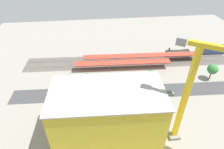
{
  "coord_description": "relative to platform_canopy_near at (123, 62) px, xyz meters",
  "views": [
    {
      "loc": [
        19.24,
        67.36,
        56.28
      ],
      "look_at": [
        11.6,
        0.84,
        7.76
      ],
      "focal_mm": 30.83,
      "sensor_mm": 36.0,
      "label": 1
    }
  ],
  "objects": [
    {
      "name": "passenger_coach",
      "position": [
        -55.3,
        -9.76,
        -1.0
      ],
      "size": [
        17.06,
        3.67,
        5.75
      ],
      "color": "black",
      "rests_on": "ground"
    },
    {
      "name": "street_tree_1",
      "position": [
        25.89,
        13.36,
        0.89
      ],
      "size": [
        5.74,
        5.74,
        7.8
      ],
      "color": "brown",
      "rests_on": "ground"
    },
    {
      "name": "platform_canopy_near",
      "position": [
        0.0,
        0.0,
        0.0
      ],
      "size": [
        48.88,
        6.6,
        4.23
      ],
      "color": "#C63D2D",
      "rests_on": "ground"
    },
    {
      "name": "traffic_light",
      "position": [
        22.66,
        22.74,
        0.41
      ],
      "size": [
        0.5,
        0.36,
        6.68
      ],
      "color": "#333333",
      "rests_on": "ground"
    },
    {
      "name": "parked_car_0",
      "position": [
        -16.77,
        21.9,
        -3.33
      ],
      "size": [
        4.66,
        2.04,
        1.56
      ],
      "color": "black",
      "rests_on": "ground"
    },
    {
      "name": "box_truck_0",
      "position": [
        16.72,
        26.4,
        -2.34
      ],
      "size": [
        9.01,
        2.75,
        3.41
      ],
      "color": "black",
      "rests_on": "ground"
    },
    {
      "name": "track_rails",
      "position": [
        -4.36,
        -6.9,
        -3.84
      ],
      "size": [
        110.94,
        12.28,
        0.12
      ],
      "color": "#9E9EA8",
      "rests_on": "ground"
    },
    {
      "name": "tower_crane",
      "position": [
        -11.89,
        43.51,
        16.63
      ],
      "size": [
        19.2,
        12.9,
        36.23
      ],
      "color": "gray",
      "rests_on": "ground"
    },
    {
      "name": "rail_bed",
      "position": [
        -4.36,
        -6.9,
        -4.02
      ],
      "size": [
        111.55,
        18.71,
        0.01
      ],
      "primitive_type": "cube",
      "rotation": [
        0.0,
        0.0,
        -0.05
      ],
      "color": "#5B544C",
      "rests_on": "ground"
    },
    {
      "name": "street_tree_3",
      "position": [
        -10.99,
        13.31,
        0.64
      ],
      "size": [
        4.69,
        4.69,
        7.04
      ],
      "color": "brown",
      "rests_on": "ground"
    },
    {
      "name": "parked_car_4",
      "position": [
        17.1,
        22.15,
        -3.26
      ],
      "size": [
        4.2,
        2.0,
        1.73
      ],
      "color": "black",
      "rests_on": "ground"
    },
    {
      "name": "parked_car_1",
      "position": [
        -9.11,
        21.68,
        -3.28
      ],
      "size": [
        4.56,
        2.08,
        1.69
      ],
      "color": "black",
      "rests_on": "ground"
    },
    {
      "name": "street_asphalt",
      "position": [
        -4.36,
        18.5,
        -4.02
      ],
      "size": [
        111.34,
        14.0,
        0.01
      ],
      "primitive_type": "cube",
      "rotation": [
        0.0,
        0.0,
        -0.05
      ],
      "color": "#424244",
      "rests_on": "ground"
    },
    {
      "name": "platform_canopy_far",
      "position": [
        -11.25,
        -6.25,
        -0.32
      ],
      "size": [
        62.92,
        7.08,
        3.92
      ],
      "color": "#C63D2D",
      "rests_on": "ground"
    },
    {
      "name": "street_tree_0",
      "position": [
        18.06,
        12.73,
        1.09
      ],
      "size": [
        4.57,
        4.57,
        7.42
      ],
      "color": "brown",
      "rests_on": "ground"
    },
    {
      "name": "parked_car_2",
      "position": [
        0.33,
        21.72,
        -3.28
      ],
      "size": [
        4.52,
        1.97,
        1.67
      ],
      "color": "black",
      "rests_on": "ground"
    },
    {
      "name": "parked_car_3",
      "position": [
        8.21,
        21.94,
        -3.27
      ],
      "size": [
        4.38,
        2.05,
        1.69
      ],
      "color": "black",
      "rests_on": "ground"
    },
    {
      "name": "ground_plane",
      "position": [
        -4.36,
        14.16,
        -4.02
      ],
      "size": [
        177.67,
        177.67,
        0.0
      ],
      "primitive_type": "plane",
      "color": "gray",
      "rests_on": "ground"
    },
    {
      "name": "construction_building",
      "position": [
        11.51,
        39.76,
        5.75
      ],
      "size": [
        34.25,
        19.05,
        19.54
      ],
      "primitive_type": "cube",
      "rotation": [
        0.0,
        0.0,
        -0.05
      ],
      "color": "yellow",
      "rests_on": "ground"
    },
    {
      "name": "locomotive",
      "position": [
        -33.96,
        -9.76,
        -2.24
      ],
      "size": [
        14.95,
        3.38,
        5.08
      ],
      "color": "black",
      "rests_on": "ground"
    },
    {
      "name": "street_tree_2",
      "position": [
        -40.44,
        13.13,
        1.56
      ],
      "size": [
        4.89,
        4.89,
        8.06
      ],
      "color": "brown",
      "rests_on": "ground"
    },
    {
      "name": "construction_roof_slab",
      "position": [
        11.51,
        39.76,
        15.71
      ],
      "size": [
        34.88,
        19.68,
        0.4
      ],
      "primitive_type": "cube",
      "rotation": [
        0.0,
        0.0,
        -0.05
      ],
      "color": "#B7B2A8",
      "rests_on": "construction_building"
    }
  ]
}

